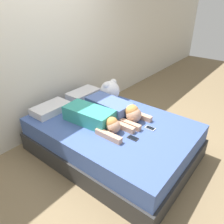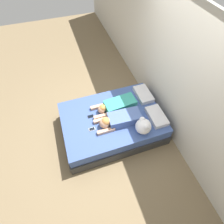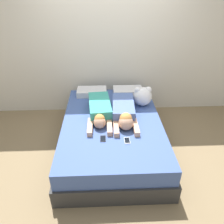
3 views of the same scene
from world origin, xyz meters
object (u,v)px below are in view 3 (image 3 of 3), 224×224
Objects in this scene: pillow_head_right at (128,91)px; cell_phone_left at (103,139)px; plush_toy at (143,96)px; person_right at (124,112)px; bed at (112,134)px; person_left at (100,110)px; cell_phone_right at (127,141)px; pillow_head_left at (92,92)px.

pillow_head_right is 1.37m from cell_phone_left.
pillow_head_right is at bearing 115.73° from plush_toy.
pillow_head_right is at bearing 79.68° from person_right.
person_left reaches higher than bed.
bed is 0.81m from plush_toy.
cell_phone_right is (-0.15, -1.34, -0.05)m from pillow_head_right.
cell_phone_left is (-0.32, -0.50, -0.09)m from person_right.
person_left is 2.99× the size of plush_toy.
plush_toy reaches higher than cell_phone_left.
person_left is 0.73m from cell_phone_right.
bed is at bearing 72.00° from cell_phone_left.
cell_phone_right is 0.40× the size of plush_toy.
plush_toy is at bearing 69.77° from cell_phone_right.
pillow_head_right is at bearing 69.27° from bed.
pillow_head_right is 0.55× the size of person_left.
person_left is (-0.18, 0.15, 0.35)m from bed.
pillow_head_right reaches higher than cell_phone_right.
pillow_head_left is 1.43m from cell_phone_right.
person_left reaches higher than pillow_head_left.
pillow_head_right reaches higher than bed.
person_left is at bearing 119.55° from cell_phone_right.
plush_toy reaches higher than bed.
cell_phone_left is 0.40× the size of plush_toy.
person_right reaches higher than pillow_head_left.
plush_toy reaches higher than cell_phone_right.
person_right is at bearing -11.63° from person_left.
person_right is 7.40× the size of cell_phone_left.
cell_phone_left is at bearing -108.00° from bed.
pillow_head_left is (-0.33, 0.86, 0.31)m from bed.
plush_toy is (0.85, -0.40, 0.11)m from pillow_head_left.
plush_toy reaches higher than person_right.
person_left is 7.56× the size of cell_phone_left.
pillow_head_left is 0.65m from pillow_head_right.
pillow_head_left is at bearing 110.73° from bed.
cell_phone_right is at bearing -9.59° from cell_phone_left.
person_left reaches higher than cell_phone_left.
bed is 0.52m from cell_phone_left.
person_right reaches higher than cell_phone_left.
pillow_head_left reaches higher than cell_phone_left.
pillow_head_right is 0.56× the size of person_right.
person_right is (0.51, -0.79, 0.05)m from pillow_head_left.
plush_toy is at bearing 41.24° from bed.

